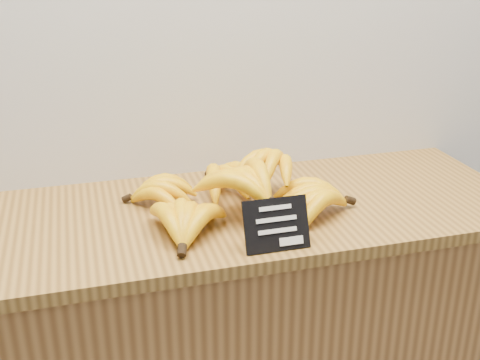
# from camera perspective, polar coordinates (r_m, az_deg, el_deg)

# --- Properties ---
(counter_top) EXTENTS (1.41, 0.54, 0.03)m
(counter_top) POSITION_cam_1_polar(r_m,az_deg,el_deg) (1.45, -0.53, -3.10)
(counter_top) COLOR olive
(counter_top) RESTS_ON counter
(chalkboard_sign) EXTENTS (0.14, 0.05, 0.11)m
(chalkboard_sign) POSITION_cam_1_polar(r_m,az_deg,el_deg) (1.25, 3.48, -4.25)
(chalkboard_sign) COLOR black
(chalkboard_sign) RESTS_ON counter_top
(banana_pile) EXTENTS (0.55, 0.41, 0.13)m
(banana_pile) POSITION_cam_1_polar(r_m,az_deg,el_deg) (1.41, -0.56, -1.01)
(banana_pile) COLOR #F2B809
(banana_pile) RESTS_ON counter_top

